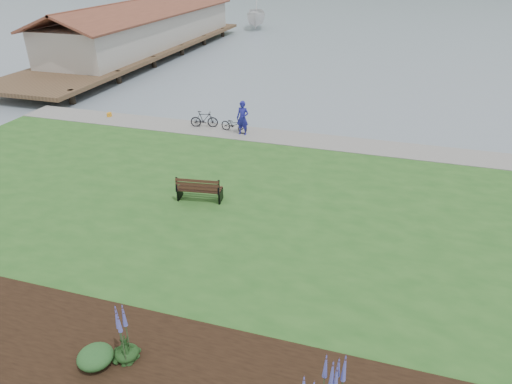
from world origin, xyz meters
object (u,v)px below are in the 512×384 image
person (243,115)px  sailboat (256,29)px  bicycle_a (234,125)px  park_bench (199,189)px

person → sailboat: (-11.58, 40.88, -1.53)m
bicycle_a → sailboat: bearing=29.4°
park_bench → person: bearing=87.4°
person → sailboat: sailboat is taller
sailboat → person: bearing=-88.7°
park_bench → sailboat: (-12.30, 48.70, -0.96)m
park_bench → sailboat: 50.24m
bicycle_a → sailboat: (-10.98, 40.66, -0.85)m
sailboat → park_bench: bearing=-90.3°
park_bench → sailboat: bearing=96.4°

